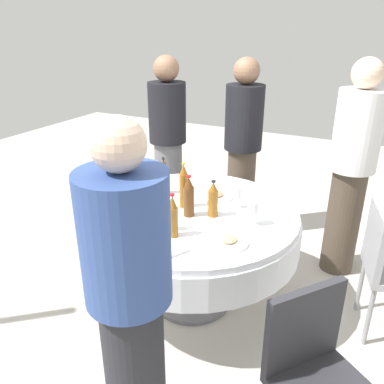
# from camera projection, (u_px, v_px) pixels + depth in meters

# --- Properties ---
(ground_plane) EXTENTS (10.00, 10.00, 0.00)m
(ground_plane) POSITION_uv_depth(u_px,v_px,m) (192.00, 300.00, 2.95)
(ground_plane) COLOR #B7B2A8
(dining_table) EXTENTS (1.45, 1.45, 0.74)m
(dining_table) POSITION_uv_depth(u_px,v_px,m) (192.00, 229.00, 2.72)
(dining_table) COLOR white
(dining_table) RESTS_ON ground_plane
(bottle_amber_inner) EXTENTS (0.07, 0.07, 0.25)m
(bottle_amber_inner) POSITION_uv_depth(u_px,v_px,m) (213.00, 200.00, 2.54)
(bottle_amber_inner) COLOR #8C5619
(bottle_amber_inner) RESTS_ON dining_table
(bottle_green_rear) EXTENTS (0.07, 0.07, 0.26)m
(bottle_green_rear) POSITION_uv_depth(u_px,v_px,m) (134.00, 195.00, 2.59)
(bottle_green_rear) COLOR #2D6B38
(bottle_green_rear) RESTS_ON dining_table
(bottle_amber_outer) EXTENTS (0.06, 0.06, 0.27)m
(bottle_amber_outer) POSITION_uv_depth(u_px,v_px,m) (173.00, 217.00, 2.29)
(bottle_amber_outer) COLOR #8C5619
(bottle_amber_outer) RESTS_ON dining_table
(bottle_brown_left) EXTENTS (0.06, 0.06, 0.27)m
(bottle_brown_left) POSITION_uv_depth(u_px,v_px,m) (164.00, 177.00, 2.88)
(bottle_brown_left) COLOR #593314
(bottle_brown_left) RESTS_ON dining_table
(bottle_amber_north) EXTENTS (0.06, 0.06, 0.32)m
(bottle_amber_north) POSITION_uv_depth(u_px,v_px,m) (184.00, 187.00, 2.65)
(bottle_amber_north) COLOR #8C5619
(bottle_amber_north) RESTS_ON dining_table
(bottle_brown_mid) EXTENTS (0.07, 0.07, 0.28)m
(bottle_brown_mid) POSITION_uv_depth(u_px,v_px,m) (189.00, 197.00, 2.54)
(bottle_brown_mid) COLOR #593314
(bottle_brown_mid) RESTS_ON dining_table
(bottle_clear_right) EXTENTS (0.06, 0.06, 0.27)m
(bottle_clear_right) POSITION_uv_depth(u_px,v_px,m) (159.00, 213.00, 2.34)
(bottle_clear_right) COLOR silver
(bottle_clear_right) RESTS_ON dining_table
(wine_glass_left) EXTENTS (0.07, 0.07, 0.16)m
(wine_glass_left) POSITION_uv_depth(u_px,v_px,m) (155.00, 198.00, 2.55)
(wine_glass_left) COLOR white
(wine_glass_left) RESTS_ON dining_table
(wine_glass_north) EXTENTS (0.07, 0.07, 0.16)m
(wine_glass_north) POSITION_uv_depth(u_px,v_px,m) (253.00, 208.00, 2.42)
(wine_glass_north) COLOR white
(wine_glass_north) RESTS_ON dining_table
(wine_glass_mid) EXTENTS (0.06, 0.06, 0.15)m
(wine_glass_mid) POSITION_uv_depth(u_px,v_px,m) (238.00, 194.00, 2.65)
(wine_glass_mid) COLOR white
(wine_glass_mid) RESTS_ON dining_table
(plate_east) EXTENTS (0.22, 0.22, 0.04)m
(plate_east) POSITION_uv_depth(u_px,v_px,m) (118.00, 226.00, 2.42)
(plate_east) COLOR white
(plate_east) RESTS_ON dining_table
(plate_far) EXTENTS (0.20, 0.20, 0.02)m
(plate_far) POSITION_uv_depth(u_px,v_px,m) (123.00, 197.00, 2.83)
(plate_far) COLOR white
(plate_far) RESTS_ON dining_table
(plate_south) EXTENTS (0.23, 0.23, 0.04)m
(plate_south) POSITION_uv_depth(u_px,v_px,m) (217.00, 196.00, 2.84)
(plate_south) COLOR white
(plate_south) RESTS_ON dining_table
(plate_front) EXTENTS (0.22, 0.22, 0.04)m
(plate_front) POSITION_uv_depth(u_px,v_px,m) (229.00, 241.00, 2.26)
(plate_front) COLOR white
(plate_front) RESTS_ON dining_table
(fork_rear) EXTENTS (0.10, 0.16, 0.00)m
(fork_rear) POSITION_uv_depth(u_px,v_px,m) (247.00, 187.00, 3.02)
(fork_rear) COLOR silver
(fork_rear) RESTS_ON dining_table
(spoon_outer) EXTENTS (0.08, 0.17, 0.00)m
(spoon_outer) POSITION_uv_depth(u_px,v_px,m) (220.00, 182.00, 3.11)
(spoon_outer) COLOR silver
(spoon_outer) RESTS_ON dining_table
(spoon_left) EXTENTS (0.18, 0.06, 0.00)m
(spoon_left) POSITION_uv_depth(u_px,v_px,m) (161.00, 181.00, 3.13)
(spoon_left) COLOR silver
(spoon_left) RESTS_ON dining_table
(folded_napkin) EXTENTS (0.16, 0.16, 0.02)m
(folded_napkin) POSITION_uv_depth(u_px,v_px,m) (174.00, 248.00, 2.19)
(folded_napkin) COLOR white
(folded_napkin) RESTS_ON dining_table
(person_inner) EXTENTS (0.34, 0.34, 1.69)m
(person_inner) POSITION_uv_depth(u_px,v_px,m) (352.00, 168.00, 2.99)
(person_inner) COLOR #4C3F33
(person_inner) RESTS_ON ground_plane
(person_rear) EXTENTS (0.34, 0.34, 1.62)m
(person_rear) POSITION_uv_depth(u_px,v_px,m) (130.00, 308.00, 1.58)
(person_rear) COLOR #26262B
(person_rear) RESTS_ON ground_plane
(person_outer) EXTENTS (0.34, 0.34, 1.65)m
(person_outer) POSITION_uv_depth(u_px,v_px,m) (168.00, 143.00, 3.68)
(person_outer) COLOR slate
(person_outer) RESTS_ON ground_plane
(person_left) EXTENTS (0.34, 0.34, 1.64)m
(person_left) POSITION_uv_depth(u_px,v_px,m) (243.00, 146.00, 3.61)
(person_left) COLOR #4C3F33
(person_left) RESTS_ON ground_plane
(chair_right) EXTENTS (0.56, 0.56, 0.87)m
(chair_right) POSITION_uv_depth(u_px,v_px,m) (316.00, 369.00, 1.71)
(chair_right) COLOR #2D2D33
(chair_right) RESTS_ON ground_plane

